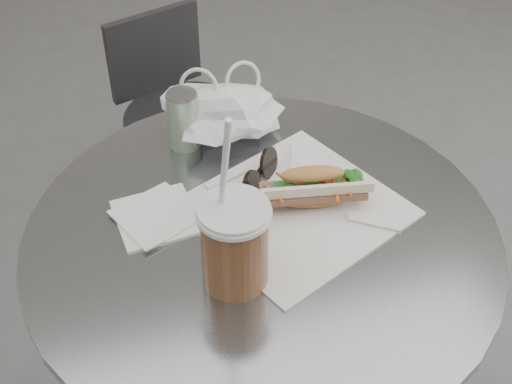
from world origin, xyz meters
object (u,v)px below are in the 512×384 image
object	(u,v)px
cafe_table	(261,337)
chair_far	(183,145)
sunglasses	(259,176)
iced_coffee	(234,243)
banh_mi	(312,188)
drink_can	(183,120)

from	to	relation	value
cafe_table	chair_far	xyz separation A→B (m)	(0.01, 0.83, -0.17)
cafe_table	sunglasses	distance (m)	0.32
iced_coffee	sunglasses	size ratio (longest dim) A/B	2.84
chair_far	banh_mi	size ratio (longest dim) A/B	2.93
cafe_table	iced_coffee	bearing A→B (deg)	-128.43
cafe_table	banh_mi	xyz separation A→B (m)	(0.10, 0.04, 0.31)
banh_mi	sunglasses	xyz separation A→B (m)	(-0.07, 0.07, -0.02)
sunglasses	drink_can	bearing A→B (deg)	74.12
banh_mi	sunglasses	size ratio (longest dim) A/B	2.05
sunglasses	drink_can	distance (m)	0.18
chair_far	sunglasses	bearing A→B (deg)	72.98
cafe_table	drink_can	distance (m)	0.42
banh_mi	cafe_table	bearing A→B (deg)	-148.09
sunglasses	drink_can	xyz separation A→B (m)	(-0.10, 0.15, 0.03)
cafe_table	chair_far	bearing A→B (deg)	89.04
sunglasses	cafe_table	bearing A→B (deg)	-152.13
sunglasses	drink_can	size ratio (longest dim) A/B	0.99
sunglasses	drink_can	world-z (taller)	drink_can
cafe_table	sunglasses	xyz separation A→B (m)	(0.03, 0.11, 0.30)
iced_coffee	banh_mi	bearing A→B (deg)	36.83
chair_far	sunglasses	distance (m)	0.86
chair_far	banh_mi	xyz separation A→B (m)	(0.08, -0.79, 0.48)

